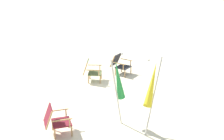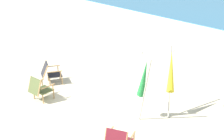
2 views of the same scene
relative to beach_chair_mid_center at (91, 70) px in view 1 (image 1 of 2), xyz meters
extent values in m
plane|color=beige|center=(1.63, 0.92, -0.43)|extent=(80.00, 80.00, 0.00)
cube|color=#515B33|center=(-0.02, 0.15, -0.11)|extent=(0.58, 0.55, 0.04)
cube|color=#515B33|center=(0.02, -0.17, 0.13)|extent=(0.52, 0.27, 0.50)
cylinder|color=#AD7F4C|center=(-0.28, 0.33, -0.27)|extent=(0.04, 0.04, 0.32)
cylinder|color=#AD7F4C|center=(0.18, 0.39, -0.27)|extent=(0.04, 0.04, 0.32)
cylinder|color=#AD7F4C|center=(-0.22, -0.10, -0.27)|extent=(0.04, 0.04, 0.32)
cylinder|color=#AD7F4C|center=(0.24, -0.04, -0.27)|extent=(0.04, 0.04, 0.32)
cube|color=#AD7F4C|center=(-0.29, 0.09, 0.11)|extent=(0.11, 0.53, 0.02)
cylinder|color=#AD7F4C|center=(-0.32, 0.27, 0.00)|extent=(0.04, 0.04, 0.22)
cube|color=#AD7F4C|center=(0.26, 0.16, 0.11)|extent=(0.11, 0.53, 0.02)
cylinder|color=#AD7F4C|center=(0.23, 0.35, 0.00)|extent=(0.04, 0.04, 0.22)
cylinder|color=#AD7F4C|center=(-0.23, -0.21, 0.13)|extent=(0.07, 0.21, 0.51)
cylinder|color=#AD7F4C|center=(0.28, -0.14, 0.13)|extent=(0.07, 0.21, 0.51)
cube|color=maroon|center=(3.69, 0.12, -0.11)|extent=(0.68, 0.67, 0.04)
cube|color=maroon|center=(3.85, -0.18, 0.13)|extent=(0.54, 0.42, 0.50)
cylinder|color=#AD7F4C|center=(3.38, 0.20, -0.27)|extent=(0.04, 0.04, 0.32)
cylinder|color=#AD7F4C|center=(3.80, 0.42, -0.27)|extent=(0.04, 0.04, 0.32)
cylinder|color=#AD7F4C|center=(3.58, -0.18, -0.27)|extent=(0.04, 0.04, 0.32)
cylinder|color=#AD7F4C|center=(4.00, 0.03, -0.27)|extent=(0.04, 0.04, 0.32)
cube|color=#AD7F4C|center=(3.45, -0.03, 0.11)|extent=(0.28, 0.49, 0.02)
cylinder|color=#AD7F4C|center=(3.37, 0.14, 0.00)|extent=(0.04, 0.04, 0.22)
cube|color=#AD7F4C|center=(3.95, 0.23, 0.11)|extent=(0.28, 0.49, 0.02)
cylinder|color=#AD7F4C|center=(3.86, 0.39, 0.00)|extent=(0.04, 0.04, 0.22)
cylinder|color=#AD7F4C|center=(3.62, -0.30, 0.13)|extent=(0.14, 0.22, 0.50)
cylinder|color=#AD7F4C|center=(4.07, -0.06, 0.13)|extent=(0.14, 0.22, 0.50)
cube|color=#28282D|center=(-0.88, 1.09, -0.11)|extent=(0.66, 0.64, 0.04)
cube|color=#28282D|center=(-1.01, 0.77, 0.13)|extent=(0.55, 0.42, 0.49)
cylinder|color=#AD7F4C|center=(-1.01, 1.38, -0.27)|extent=(0.04, 0.04, 0.32)
cylinder|color=#AD7F4C|center=(-0.58, 1.19, -0.27)|extent=(0.04, 0.04, 0.32)
cylinder|color=#AD7F4C|center=(-1.18, 0.98, -0.27)|extent=(0.04, 0.04, 0.32)
cylinder|color=#AD7F4C|center=(-0.75, 0.80, -0.27)|extent=(0.04, 0.04, 0.32)
cube|color=#AD7F4C|center=(-1.15, 1.18, 0.11)|extent=(0.24, 0.50, 0.02)
cylinder|color=#AD7F4C|center=(-1.07, 1.35, 0.00)|extent=(0.04, 0.04, 0.22)
cube|color=#AD7F4C|center=(-0.63, 0.96, 0.11)|extent=(0.24, 0.50, 0.02)
cylinder|color=#AD7F4C|center=(-0.56, 1.13, 0.00)|extent=(0.04, 0.04, 0.22)
cylinder|color=#AD7F4C|center=(-1.25, 0.86, 0.13)|extent=(0.13, 0.25, 0.49)
cylinder|color=#AD7F4C|center=(-0.78, 0.67, 0.13)|extent=(0.13, 0.25, 0.49)
cylinder|color=#B7B2A8|center=(3.22, 2.44, 0.59)|extent=(0.39, 0.37, 2.06)
cone|color=yellow|center=(3.28, 2.39, 0.95)|extent=(0.49, 0.48, 1.18)
sphere|color=#B7B2A8|center=(3.39, 2.29, 1.62)|extent=(0.06, 0.06, 0.06)
cylinder|color=#B7B2A8|center=(3.16, 1.48, 0.58)|extent=(0.57, 0.26, 2.04)
cone|color=#23843D|center=(3.07, 1.51, 0.94)|extent=(0.56, 0.39, 1.17)
sphere|color=#B7B2A8|center=(2.90, 1.58, 1.59)|extent=(0.06, 0.06, 0.06)
camera|label=1|loc=(10.51, 2.66, 3.95)|focal=50.00mm
camera|label=2|loc=(8.25, -4.10, 4.30)|focal=50.00mm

